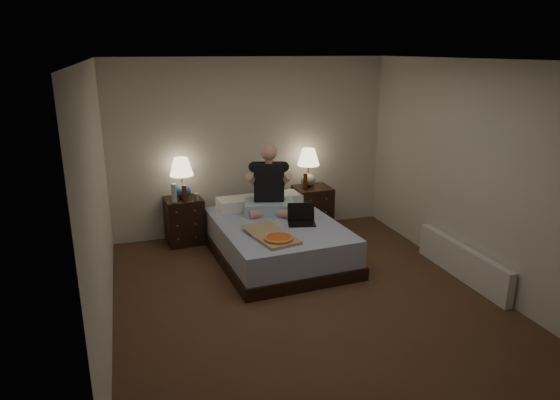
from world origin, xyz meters
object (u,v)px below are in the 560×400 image
object	(u,v)px
water_bottle	(174,193)
beer_bottle_left	(184,194)
bed	(278,241)
soda_can	(196,197)
pizza_box	(279,239)
nightstand_right	(312,209)
lamp_right	(308,168)
person	(269,179)
laptop	(302,215)
nightstand_left	(184,221)
beer_bottle_right	(305,181)
lamp_left	(182,178)
radiator	(462,262)

from	to	relation	value
water_bottle	beer_bottle_left	distance (m)	0.13
bed	soda_can	size ratio (longest dim) A/B	19.36
beer_bottle_left	pizza_box	distance (m)	1.66
nightstand_right	lamp_right	xyz separation A→B (m)	(-0.05, 0.07, 0.61)
beer_bottle_left	nightstand_right	bearing A→B (deg)	2.85
person	laptop	world-z (taller)	person
nightstand_left	pizza_box	world-z (taller)	nightstand_left
bed	beer_bottle_right	xyz separation A→B (m)	(0.67, 0.80, 0.54)
lamp_left	lamp_right	bearing A→B (deg)	-0.93
radiator	nightstand_left	bearing A→B (deg)	144.43
lamp_left	lamp_right	distance (m)	1.82
nightstand_right	beer_bottle_right	world-z (taller)	beer_bottle_right
beer_bottle_right	water_bottle	bearing A→B (deg)	-179.91
nightstand_right	lamp_left	world-z (taller)	lamp_left
nightstand_right	soda_can	bearing A→B (deg)	-178.83
water_bottle	soda_can	bearing A→B (deg)	-5.28
bed	laptop	world-z (taller)	laptop
nightstand_right	water_bottle	xyz separation A→B (m)	(-1.99, -0.06, 0.43)
lamp_right	nightstand_left	bearing A→B (deg)	179.84
bed	beer_bottle_left	distance (m)	1.40
lamp_right	radiator	bearing A→B (deg)	-61.57
radiator	soda_can	bearing A→B (deg)	144.99
lamp_right	pizza_box	bearing A→B (deg)	-121.18
beer_bottle_right	laptop	distance (m)	1.03
lamp_right	water_bottle	xyz separation A→B (m)	(-1.95, -0.12, -0.18)
water_bottle	radiator	xyz separation A→B (m)	(3.09, -1.99, -0.57)
water_bottle	beer_bottle_left	xyz separation A→B (m)	(0.13, -0.04, -0.01)
nightstand_right	nightstand_left	bearing A→B (deg)	176.20
water_bottle	laptop	bearing A→B (deg)	-32.34
laptop	lamp_right	bearing A→B (deg)	79.79
soda_can	person	world-z (taller)	person
radiator	pizza_box	bearing A→B (deg)	164.83
person	radiator	bearing A→B (deg)	-25.49
bed	person	size ratio (longest dim) A/B	2.08
person	radiator	xyz separation A→B (m)	(1.88, -1.63, -0.75)
water_bottle	radiator	distance (m)	3.72
soda_can	beer_bottle_left	bearing A→B (deg)	-176.11
lamp_right	pizza_box	world-z (taller)	lamp_right
nightstand_left	laptop	world-z (taller)	laptop
beer_bottle_right	soda_can	bearing A→B (deg)	-178.93
beer_bottle_left	pizza_box	size ratio (longest dim) A/B	0.30
bed	lamp_left	size ratio (longest dim) A/B	3.46
lamp_right	soda_can	bearing A→B (deg)	-174.86
lamp_right	soda_can	distance (m)	1.69
bed	laptop	size ratio (longest dim) A/B	5.69
nightstand_right	beer_bottle_left	world-z (taller)	beer_bottle_left
bed	radiator	world-z (taller)	bed
beer_bottle_right	lamp_right	bearing A→B (deg)	53.77
water_bottle	pizza_box	bearing A→B (deg)	-54.74
laptop	pizza_box	xyz separation A→B (m)	(-0.46, -0.50, -0.08)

